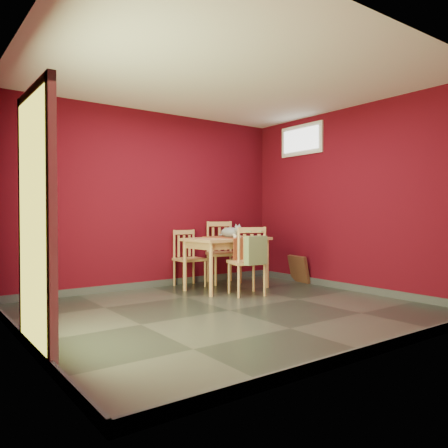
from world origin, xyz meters
TOP-DOWN VIEW (x-y plane):
  - ground at (0.00, 0.00)m, footprint 4.50×4.50m
  - room_shell at (0.00, 0.00)m, footprint 4.50×4.50m
  - doorway at (-2.23, -0.40)m, footprint 0.06×1.01m
  - window at (2.23, 1.00)m, footprint 0.05×0.90m
  - outlet_plate at (1.60, 1.99)m, footprint 0.08×0.02m
  - dining_table at (0.83, 1.17)m, footprint 1.30×0.83m
  - table_runner at (0.83, 1.05)m, footprint 0.43×0.78m
  - chair_far_left at (0.53, 1.78)m, footprint 0.42×0.42m
  - chair_far_right at (1.15, 1.72)m, footprint 0.58×0.58m
  - chair_near at (0.78, 0.62)m, footprint 0.55×0.55m
  - tote_bag at (0.74, 0.40)m, footprint 0.32×0.19m
  - cat at (0.85, 1.11)m, footprint 0.28×0.46m
  - picture_frame at (2.19, 1.01)m, footprint 0.21×0.46m

SIDE VIEW (x-z plane):
  - ground at x=0.00m, z-range 0.00..0.00m
  - room_shell at x=0.00m, z-range -2.20..2.30m
  - picture_frame at x=2.19m, z-range 0.00..0.44m
  - outlet_plate at x=1.60m, z-range 0.24..0.36m
  - chair_far_left at x=0.53m, z-range 0.01..0.89m
  - chair_near at x=0.78m, z-range 0.01..0.96m
  - chair_far_right at x=1.15m, z-range 0.01..1.02m
  - tote_bag at x=0.74m, z-range 0.42..0.87m
  - dining_table at x=0.83m, z-range 0.29..1.07m
  - table_runner at x=0.83m, z-range 0.53..0.91m
  - cat at x=0.85m, z-range 0.77..0.99m
  - doorway at x=-2.23m, z-range 0.06..2.19m
  - window at x=2.23m, z-range 2.10..2.60m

